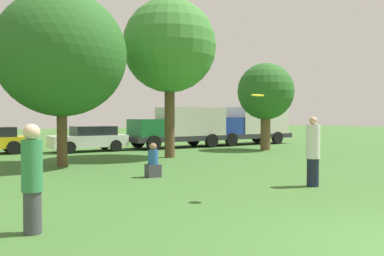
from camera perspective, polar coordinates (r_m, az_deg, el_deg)
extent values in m
cylinder|color=#3F3F47|center=(6.92, -21.37, -10.94)|extent=(0.27, 0.27, 0.66)
cylinder|color=#337F4C|center=(6.80, -21.44, -4.91)|extent=(0.32, 0.32, 0.80)
sphere|color=beige|center=(6.76, -21.48, -0.54)|extent=(0.26, 0.26, 0.26)
cylinder|color=#191E33|center=(11.14, 16.50, -5.97)|extent=(0.31, 0.31, 0.73)
cylinder|color=silver|center=(11.06, 16.53, -1.82)|extent=(0.36, 0.36, 0.89)
sphere|color=tan|center=(11.05, 16.56, 0.97)|extent=(0.21, 0.21, 0.21)
cylinder|color=yellow|center=(8.98, 9.15, 4.53)|extent=(0.28, 0.27, 0.07)
cube|color=#3F3F47|center=(12.37, -5.45, -5.95)|extent=(0.41, 0.34, 0.39)
cylinder|color=#2659A5|center=(12.33, -5.46, -4.07)|extent=(0.31, 0.31, 0.43)
sphere|color=#8C6647|center=(12.30, -5.46, -2.61)|extent=(0.22, 0.22, 0.22)
cylinder|color=brown|center=(15.59, -17.69, -0.03)|extent=(0.37, 0.37, 2.79)
ellipsoid|color=#286023|center=(15.74, -17.78, 9.78)|extent=(4.69, 4.69, 4.51)
cylinder|color=brown|center=(18.14, -3.14, 1.88)|extent=(0.45, 0.45, 3.81)
sphere|color=#3D7F33|center=(18.40, -3.16, 11.39)|extent=(4.13, 4.13, 4.13)
cylinder|color=brown|center=(22.54, 10.21, -0.06)|extent=(0.53, 0.53, 2.34)
sphere|color=#286023|center=(22.57, 10.24, 5.05)|extent=(3.07, 3.07, 3.07)
cylinder|color=black|center=(21.32, -23.60, -2.54)|extent=(0.66, 0.19, 0.66)
cylinder|color=black|center=(22.99, -24.26, -2.25)|extent=(0.66, 0.19, 0.66)
cube|color=silver|center=(21.91, -14.30, -1.76)|extent=(3.93, 1.79, 0.59)
cube|color=black|center=(21.98, -13.59, -0.36)|extent=(2.18, 1.53, 0.47)
cylinder|color=black|center=(20.79, -16.72, -2.64)|extent=(0.61, 0.19, 0.61)
cylinder|color=black|center=(22.38, -17.88, -2.35)|extent=(0.61, 0.19, 0.61)
cylinder|color=black|center=(21.56, -10.57, -2.45)|extent=(0.61, 0.19, 0.61)
cylinder|color=black|center=(23.10, -12.11, -2.19)|extent=(0.61, 0.19, 0.61)
cube|color=#2D2D33|center=(23.95, -1.91, -1.43)|extent=(6.18, 2.21, 0.30)
cube|color=#196633|center=(23.02, -5.97, 0.03)|extent=(2.02, 1.96, 0.97)
cube|color=beige|center=(24.37, -0.18, 0.92)|extent=(3.86, 2.13, 1.65)
cylinder|color=black|center=(22.06, -5.37, -2.08)|extent=(0.81, 0.31, 0.80)
cylinder|color=black|center=(23.84, -7.56, -1.81)|extent=(0.81, 0.31, 0.80)
cylinder|color=black|center=(24.04, 2.75, -1.77)|extent=(0.81, 0.31, 0.80)
cylinder|color=black|center=(25.69, 0.18, -1.56)|extent=(0.81, 0.31, 0.80)
cube|color=#2D2D33|center=(27.14, 7.78, -1.07)|extent=(6.20, 2.24, 0.30)
cube|color=#1E389E|center=(25.93, 4.58, 0.32)|extent=(2.03, 1.99, 1.06)
cube|color=beige|center=(27.68, 9.14, 1.07)|extent=(3.87, 2.16, 1.72)
cylinder|color=black|center=(25.01, 5.52, -1.64)|extent=(0.82, 0.26, 0.81)
cylinder|color=black|center=(26.63, 2.84, -1.43)|extent=(0.82, 0.26, 0.81)
cylinder|color=black|center=(27.54, 11.81, -1.36)|extent=(0.82, 0.26, 0.81)
cylinder|color=black|center=(29.01, 9.02, -1.20)|extent=(0.82, 0.26, 0.81)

